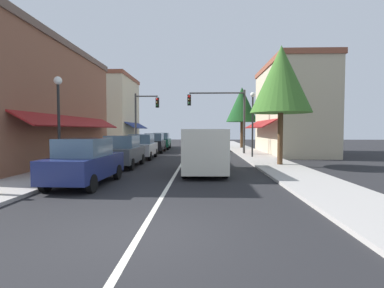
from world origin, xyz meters
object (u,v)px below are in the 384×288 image
(street_lamp_left_near, at_px, (59,109))
(traffic_signal_left_corner, at_px, (143,114))
(parked_car_nearest_left, at_px, (85,162))
(parked_car_far_left, at_px, (154,143))
(tree_right_far, at_px, (242,105))
(van_in_lane, at_px, (204,149))
(parked_car_second_left, at_px, (123,151))
(parked_car_third_left, at_px, (142,147))
(street_lamp_right_mid, at_px, (253,114))
(tree_right_near, at_px, (281,80))
(parked_car_distant_left, at_px, (162,141))
(traffic_signal_mast_arm, at_px, (224,111))

(street_lamp_left_near, bearing_deg, traffic_signal_left_corner, 85.76)
(parked_car_nearest_left, height_order, parked_car_far_left, same)
(parked_car_far_left, height_order, tree_right_far, tree_right_far)
(parked_car_nearest_left, bearing_deg, van_in_lane, 38.62)
(parked_car_nearest_left, relative_size, parked_car_second_left, 1.01)
(traffic_signal_left_corner, bearing_deg, parked_car_third_left, -79.89)
(street_lamp_right_mid, height_order, tree_right_far, tree_right_far)
(parked_car_third_left, bearing_deg, tree_right_far, 52.44)
(tree_right_near, bearing_deg, traffic_signal_left_corner, 134.94)
(parked_car_distant_left, distance_m, traffic_signal_left_corner, 5.73)
(parked_car_second_left, xyz_separation_m, tree_right_far, (8.85, 16.52, 3.99))
(van_in_lane, relative_size, street_lamp_left_near, 1.18)
(parked_car_distant_left, bearing_deg, traffic_signal_left_corner, -102.70)
(street_lamp_left_near, bearing_deg, parked_car_far_left, 81.75)
(parked_car_third_left, bearing_deg, parked_car_nearest_left, -91.15)
(parked_car_second_left, distance_m, traffic_signal_mast_arm, 10.94)
(parked_car_second_left, xyz_separation_m, parked_car_third_left, (0.09, 4.82, 0.00))
(traffic_signal_mast_arm, bearing_deg, van_in_lane, -99.52)
(parked_car_second_left, xyz_separation_m, parked_car_far_left, (0.08, 10.46, 0.00))
(parked_car_far_left, xyz_separation_m, traffic_signal_left_corner, (-0.99, -0.06, 2.62))
(tree_right_near, bearing_deg, tree_right_far, 90.12)
(parked_car_second_left, bearing_deg, traffic_signal_mast_arm, 53.19)
(tree_right_far, bearing_deg, street_lamp_right_mid, -93.71)
(tree_right_far, bearing_deg, traffic_signal_left_corner, -147.91)
(street_lamp_right_mid, height_order, tree_right_near, tree_right_near)
(parked_car_nearest_left, height_order, traffic_signal_mast_arm, traffic_signal_mast_arm)
(parked_car_far_left, height_order, traffic_signal_mast_arm, traffic_signal_mast_arm)
(parked_car_second_left, distance_m, street_lamp_right_mid, 10.00)
(traffic_signal_mast_arm, distance_m, tree_right_near, 8.41)
(parked_car_third_left, xyz_separation_m, traffic_signal_left_corner, (-1.00, 5.58, 2.62))
(van_in_lane, xyz_separation_m, tree_right_far, (4.33, 18.54, 3.72))
(parked_car_far_left, relative_size, traffic_signal_left_corner, 0.77)
(street_lamp_left_near, height_order, street_lamp_right_mid, street_lamp_right_mid)
(parked_car_nearest_left, distance_m, street_lamp_left_near, 3.51)
(parked_car_far_left, distance_m, street_lamp_left_near, 14.19)
(van_in_lane, bearing_deg, tree_right_near, 29.84)
(parked_car_nearest_left, xyz_separation_m, parked_car_second_left, (-0.02, 5.40, 0.00))
(traffic_signal_left_corner, bearing_deg, parked_car_distant_left, 79.01)
(parked_car_distant_left, height_order, van_in_lane, van_in_lane)
(parked_car_second_left, distance_m, van_in_lane, 4.95)
(traffic_signal_mast_arm, distance_m, street_lamp_left_near, 14.48)
(parked_car_nearest_left, height_order, tree_right_far, tree_right_far)
(parked_car_third_left, relative_size, van_in_lane, 0.79)
(street_lamp_left_near, distance_m, tree_right_near, 11.69)
(parked_car_third_left, bearing_deg, tree_right_near, -26.41)
(parked_car_second_left, height_order, street_lamp_right_mid, street_lamp_right_mid)
(van_in_lane, distance_m, tree_right_near, 6.34)
(parked_car_nearest_left, bearing_deg, parked_car_far_left, 91.45)
(parked_car_second_left, xyz_separation_m, traffic_signal_left_corner, (-0.90, 10.41, 2.62))
(parked_car_nearest_left, xyz_separation_m, tree_right_near, (8.86, 6.00, 4.04))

